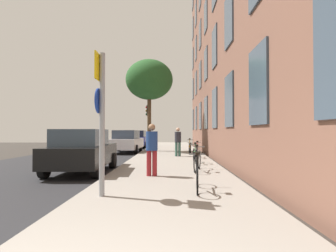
% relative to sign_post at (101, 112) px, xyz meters
% --- Properties ---
extents(ground_plane, '(41.80, 41.80, 0.00)m').
position_rel_sign_post_xyz_m(ground_plane, '(-1.98, 10.53, -2.00)').
color(ground_plane, '#332D28').
extents(road_asphalt, '(7.00, 38.00, 0.01)m').
position_rel_sign_post_xyz_m(road_asphalt, '(-4.08, 10.53, -1.99)').
color(road_asphalt, '#232326').
rests_on(road_asphalt, ground).
extents(sidewalk, '(4.20, 38.00, 0.12)m').
position_rel_sign_post_xyz_m(sidewalk, '(1.52, 10.53, -1.94)').
color(sidewalk, gray).
rests_on(sidewalk, ground).
extents(building_facade, '(0.56, 27.00, 17.05)m').
position_rel_sign_post_xyz_m(building_facade, '(4.11, 10.03, 6.55)').
color(building_facade, brown).
rests_on(building_facade, ground).
extents(sign_post, '(0.16, 0.60, 3.19)m').
position_rel_sign_post_xyz_m(sign_post, '(0.00, 0.00, 0.00)').
color(sign_post, gray).
rests_on(sign_post, sidewalk).
extents(traffic_light, '(0.43, 0.24, 3.44)m').
position_rel_sign_post_xyz_m(traffic_light, '(-0.13, 14.43, 0.48)').
color(traffic_light, black).
rests_on(traffic_light, sidewalk).
extents(tree_near, '(3.45, 3.45, 6.69)m').
position_rel_sign_post_xyz_m(tree_near, '(-0.06, 13.83, 3.32)').
color(tree_near, '#4C3823').
rests_on(tree_near, sidewalk).
extents(bicycle_0, '(0.42, 1.71, 0.94)m').
position_rel_sign_post_xyz_m(bicycle_0, '(2.20, 0.63, -1.51)').
color(bicycle_0, black).
rests_on(bicycle_0, sidewalk).
extents(bicycle_1, '(0.54, 1.68, 0.95)m').
position_rel_sign_post_xyz_m(bicycle_1, '(2.51, 3.86, -1.50)').
color(bicycle_1, black).
rests_on(bicycle_1, sidewalk).
extents(bicycle_2, '(0.42, 1.67, 0.93)m').
position_rel_sign_post_xyz_m(bicycle_2, '(2.63, 6.30, -1.51)').
color(bicycle_2, black).
rests_on(bicycle_2, sidewalk).
extents(bicycle_3, '(0.42, 1.70, 0.92)m').
position_rel_sign_post_xyz_m(bicycle_3, '(2.98, 8.85, -1.52)').
color(bicycle_3, black).
rests_on(bicycle_3, sidewalk).
extents(bicycle_4, '(0.42, 1.64, 0.98)m').
position_rel_sign_post_xyz_m(bicycle_4, '(2.75, 11.46, -1.49)').
color(bicycle_4, black).
rests_on(bicycle_4, sidewalk).
extents(pedestrian_0, '(0.52, 0.52, 1.68)m').
position_rel_sign_post_xyz_m(pedestrian_0, '(0.94, 2.74, -0.92)').
color(pedestrian_0, maroon).
rests_on(pedestrian_0, sidewalk).
extents(pedestrian_1, '(0.52, 0.52, 1.65)m').
position_rel_sign_post_xyz_m(pedestrian_1, '(1.94, 9.65, -0.93)').
color(pedestrian_1, '#33594C').
rests_on(pedestrian_1, sidewalk).
extents(car_0, '(2.00, 3.99, 1.62)m').
position_rel_sign_post_xyz_m(car_0, '(-1.75, 4.07, -1.15)').
color(car_0, black).
rests_on(car_0, road_asphalt).
extents(car_1, '(1.99, 4.35, 1.62)m').
position_rel_sign_post_xyz_m(car_1, '(-1.66, 13.60, -1.15)').
color(car_1, silver).
rests_on(car_1, road_asphalt).
extents(car_2, '(1.87, 3.99, 1.62)m').
position_rel_sign_post_xyz_m(car_2, '(-1.68, 19.39, -1.16)').
color(car_2, navy).
rests_on(car_2, road_asphalt).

